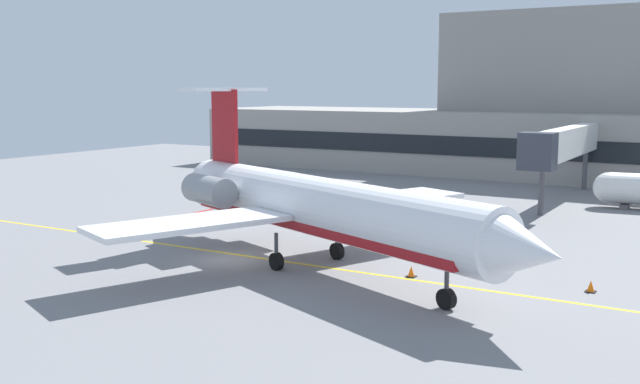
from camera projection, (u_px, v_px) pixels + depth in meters
name	position (u px, v px, depth m)	size (l,w,h in m)	color
ground	(233.00, 260.00, 39.80)	(120.00, 120.00, 0.11)	slate
terminal_building	(534.00, 116.00, 78.73)	(69.18, 16.68, 17.30)	gray
jet_bridge_west	(564.00, 144.00, 58.50)	(2.40, 20.12, 6.15)	silver
regional_jet	(314.00, 206.00, 37.81)	(28.04, 22.11, 9.26)	white
pushback_tractor	(303.00, 193.00, 59.24)	(3.11, 2.22, 1.76)	#19389E
safety_cone_alpha	(591.00, 287.00, 33.44)	(0.47, 0.47, 0.55)	orange
safety_cone_bravo	(411.00, 272.00, 36.11)	(0.47, 0.47, 0.55)	orange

